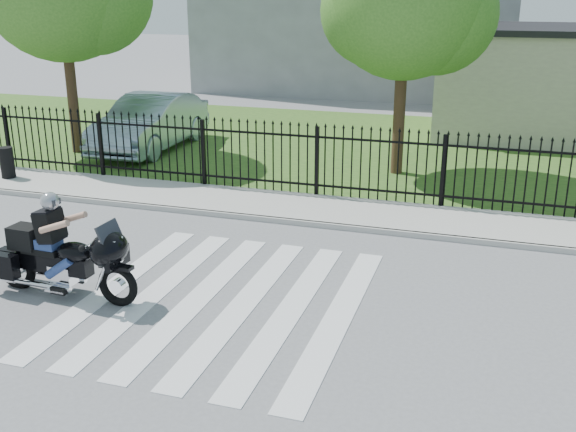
% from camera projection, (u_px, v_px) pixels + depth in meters
% --- Properties ---
extents(ground, '(120.00, 120.00, 0.00)m').
position_uv_depth(ground, '(221.00, 301.00, 11.19)').
color(ground, slate).
rests_on(ground, ground).
extents(crosswalk, '(5.00, 5.50, 0.01)m').
position_uv_depth(crosswalk, '(221.00, 301.00, 11.19)').
color(crosswalk, silver).
rests_on(crosswalk, ground).
extents(sidewalk, '(40.00, 2.00, 0.12)m').
position_uv_depth(sidewalk, '(305.00, 208.00, 15.69)').
color(sidewalk, '#ADAAA3').
rests_on(sidewalk, ground).
extents(curb, '(40.00, 0.12, 0.12)m').
position_uv_depth(curb, '(292.00, 222.00, 14.78)').
color(curb, '#ADAAA3').
rests_on(curb, ground).
extents(grass_strip, '(40.00, 12.00, 0.02)m').
position_uv_depth(grass_strip, '(365.00, 146.00, 22.02)').
color(grass_strip, '#2D551D').
rests_on(grass_strip, ground).
extents(iron_fence, '(26.00, 0.04, 1.80)m').
position_uv_depth(iron_fence, '(317.00, 163.00, 16.32)').
color(iron_fence, black).
rests_on(iron_fence, ground).
extents(motorcycle_rider, '(2.80, 0.91, 1.85)m').
position_uv_depth(motorcycle_rider, '(59.00, 253.00, 11.18)').
color(motorcycle_rider, black).
rests_on(motorcycle_rider, ground).
extents(parked_car, '(1.94, 5.27, 1.72)m').
position_uv_depth(parked_car, '(150.00, 123.00, 21.33)').
color(parked_car, '#92ABB8').
rests_on(parked_car, grass_strip).
extents(litter_bin, '(0.47, 0.47, 0.82)m').
position_uv_depth(litter_bin, '(7.00, 162.00, 17.89)').
color(litter_bin, black).
rests_on(litter_bin, sidewalk).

